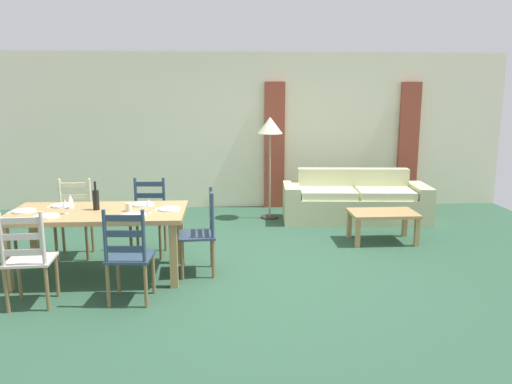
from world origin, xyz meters
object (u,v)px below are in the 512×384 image
Objects in this scene: dining_chair_far_left at (74,218)px; wine_glass_near_left at (65,204)px; couch at (355,202)px; dining_chair_far_right at (149,217)px; dining_chair_head_east at (202,232)px; wine_glass_far_left at (70,199)px; standing_lamp at (270,132)px; dining_chair_near_left at (29,259)px; wine_bottle at (96,199)px; dining_table at (98,218)px; coffee_cup_primary at (129,207)px; wine_glass_near_right at (148,203)px; coffee_table at (383,216)px; dining_chair_near_right at (129,256)px.

wine_glass_near_left is (0.19, -0.88, 0.38)m from dining_chair_far_left.
couch is (3.76, 2.45, -0.57)m from wine_glass_near_left.
dining_chair_far_right is 1.00× the size of dining_chair_head_east.
standing_lamp reaches higher than wine_glass_far_left.
dining_chair_far_left and dining_chair_head_east have the same top height.
dining_chair_far_left and dining_chair_far_right have the same top height.
dining_chair_near_left is at bearing -152.67° from dining_chair_head_east.
wine_bottle reaches higher than dining_chair_far_left.
wine_bottle is (-0.02, 0.05, 0.20)m from dining_table.
dining_chair_near_left is 0.78m from wine_glass_near_left.
coffee_cup_primary is (-0.08, -0.81, 0.32)m from dining_chair_far_right.
wine_bottle is 0.63m from wine_glass_near_right.
standing_lamp reaches higher than couch.
wine_bottle is at bearing -16.42° from wine_glass_far_left.
wine_glass_near_right and wine_glass_far_left have the same top height.
coffee_cup_primary is (0.83, -0.79, 0.32)m from dining_chair_far_left.
wine_glass_near_left is 4.53m from couch.
dining_chair_head_east reaches higher than couch.
dining_chair_far_right is 0.94m from wine_bottle.
dining_table is at bearing 22.58° from wine_glass_near_left.
dining_chair_far_left is 1.00× the size of dining_chair_far_right.
wine_glass_near_right reaches higher than coffee_table.
wine_glass_far_left is at bearing -135.81° from standing_lamp.
standing_lamp is at bearing 135.62° from coffee_table.
couch is at bearing 37.15° from coffee_cup_primary.
couch is at bearing 27.06° from dining_chair_far_right.
wine_glass_near_left is at bearing -157.42° from dining_table.
wine_glass_near_left is 1.00× the size of wine_glass_near_right.
dining_chair_near_right is (0.46, -0.75, -0.19)m from dining_table.
coffee_cup_primary is at bearing 42.74° from dining_chair_near_left.
dining_chair_head_east is 1.51m from wine_glass_far_left.
wine_glass_far_left is (-0.79, 0.88, 0.38)m from dining_chair_near_right.
wine_bottle is (-1.15, 0.01, 0.39)m from dining_chair_head_east.
dining_chair_far_right is 10.67× the size of coffee_cup_primary.
dining_chair_far_left is 5.96× the size of wine_glass_near_left.
dining_chair_head_east is at bearing 27.33° from dining_chair_near_left.
dining_chair_near_right is (0.93, 0.04, 0.00)m from dining_chair_near_left.
dining_chair_far_left reaches higher than wine_glass_far_left.
standing_lamp is at bearing 34.01° from dining_chair_far_left.
wine_glass_near_right is 1.79× the size of coffee_cup_primary.
couch is at bearing 33.03° from wine_glass_near_left.
standing_lamp is (1.53, 2.66, 0.55)m from wine_glass_near_right.
dining_table is 0.63m from wine_glass_near_right.
coffee_table is (3.56, 1.06, -0.51)m from wine_bottle.
wine_glass_far_left reaches higher than dining_table.
dining_chair_near_left is 1.00× the size of dining_chair_head_east.
dining_chair_near_right is 3.76m from standing_lamp.
dining_chair_head_east is 5.96× the size of wine_glass_near_right.
coffee_table is at bearing -86.44° from couch.
dining_chair_near_left is at bearing -89.06° from dining_chair_far_left.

